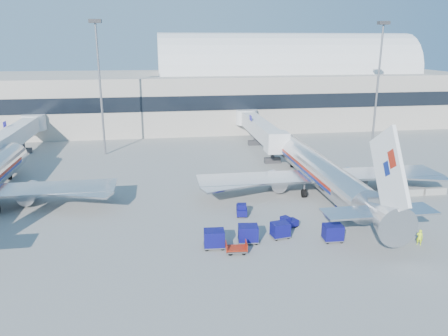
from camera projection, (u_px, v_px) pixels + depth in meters
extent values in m
plane|color=gray|center=(253.00, 211.00, 51.24)|extent=(260.00, 260.00, 0.00)
cube|color=#B2AA9E|center=(93.00, 101.00, 99.10)|extent=(170.00, 28.00, 12.00)
cube|color=black|center=(83.00, 106.00, 85.58)|extent=(170.00, 0.40, 3.00)
cylinder|color=silver|center=(286.00, 72.00, 103.93)|extent=(60.00, 18.00, 18.00)
cylinder|color=silver|center=(318.00, 169.00, 57.57)|extent=(3.80, 28.00, 3.80)
sphere|color=silver|center=(287.00, 145.00, 70.86)|extent=(3.72, 3.72, 3.72)
cone|color=silver|center=(382.00, 215.00, 41.32)|extent=(3.80, 6.00, 3.80)
cube|color=#AE1E0D|center=(315.00, 165.00, 58.45)|extent=(3.85, 20.16, 0.32)
cube|color=navy|center=(315.00, 168.00, 58.55)|extent=(3.85, 20.16, 0.32)
cube|color=white|center=(389.00, 172.00, 39.62)|extent=(0.35, 7.79, 8.74)
cube|color=silver|center=(379.00, 211.00, 41.74)|extent=(11.00, 3.00, 0.18)
cube|color=silver|center=(320.00, 176.00, 56.79)|extent=(32.00, 5.00, 0.28)
cylinder|color=#B7B7BC|center=(276.00, 181.00, 57.68)|extent=(2.10, 3.80, 2.10)
cylinder|color=#B7B7BC|center=(354.00, 177.00, 59.27)|extent=(2.10, 3.80, 2.10)
cylinder|color=black|center=(292.00, 165.00, 68.69)|extent=(0.40, 0.90, 0.90)
sphere|color=silver|center=(14.00, 155.00, 64.78)|extent=(3.72, 3.72, 3.72)
cylinder|color=#B7B7BC|center=(29.00, 193.00, 53.20)|extent=(2.10, 3.80, 2.10)
cylinder|color=black|center=(10.00, 177.00, 62.62)|extent=(0.40, 0.90, 0.90)
cube|color=silver|center=(259.00, 127.00, 79.69)|extent=(2.70, 24.00, 2.70)
cube|color=silver|center=(277.00, 142.00, 68.11)|extent=(3.40, 3.20, 3.20)
cylinder|color=silver|center=(246.00, 117.00, 90.61)|extent=(4.40, 4.40, 3.00)
cube|color=#2D2D30|center=(273.00, 152.00, 70.82)|extent=(0.50, 0.50, 3.00)
cube|color=#2D2D30|center=(272.00, 160.00, 71.19)|extent=(2.60, 1.00, 0.90)
cube|color=#2D2D30|center=(255.00, 136.00, 83.16)|extent=(0.50, 0.50, 3.00)
cube|color=#2D2D30|center=(255.00, 143.00, 83.53)|extent=(2.60, 1.00, 0.90)
cube|color=navy|center=(251.00, 118.00, 78.96)|extent=(0.12, 1.40, 0.90)
cube|color=silver|center=(16.00, 135.00, 73.62)|extent=(2.70, 24.00, 2.70)
cylinder|color=silver|center=(34.00, 122.00, 84.53)|extent=(4.40, 4.40, 3.00)
cube|color=#2D2D30|center=(23.00, 143.00, 77.08)|extent=(0.50, 0.50, 3.00)
cube|color=#2D2D30|center=(24.00, 151.00, 77.46)|extent=(2.60, 1.00, 0.90)
cube|color=navy|center=(5.00, 124.00, 72.88)|extent=(0.12, 1.40, 0.90)
cylinder|color=slate|center=(101.00, 91.00, 73.74)|extent=(0.36, 0.36, 22.00)
cube|color=#2D2D30|center=(95.00, 21.00, 70.58)|extent=(2.00, 1.20, 0.60)
cylinder|color=slate|center=(377.00, 87.00, 80.98)|extent=(0.36, 0.36, 22.00)
cube|color=#2D2D30|center=(384.00, 23.00, 77.82)|extent=(2.00, 1.20, 0.60)
cube|color=#9E9E96|center=(388.00, 194.00, 55.61)|extent=(3.00, 0.55, 0.90)
cube|color=#9E9E96|center=(412.00, 192.00, 56.09)|extent=(3.00, 0.55, 0.90)
cube|color=#9E9E96|center=(435.00, 191.00, 56.57)|extent=(3.00, 0.55, 0.90)
cube|color=#0B0B54|center=(288.00, 223.00, 46.46)|extent=(2.30, 1.78, 0.67)
cube|color=#0B0B54|center=(285.00, 220.00, 46.08)|extent=(1.10, 1.15, 0.63)
cylinder|color=black|center=(291.00, 223.00, 47.23)|extent=(0.54, 0.38, 0.50)
cube|color=#0B0B54|center=(347.00, 209.00, 50.34)|extent=(2.42, 2.60, 0.78)
cube|color=#0B0B54|center=(343.00, 203.00, 50.50)|extent=(1.39, 1.38, 0.72)
cylinder|color=black|center=(355.00, 212.00, 50.21)|extent=(0.54, 0.59, 0.58)
cube|color=#0B0B54|center=(242.00, 210.00, 49.91)|extent=(1.49, 2.47, 0.76)
cube|color=#0B0B54|center=(242.00, 207.00, 49.25)|extent=(1.13, 1.05, 0.71)
cylinder|color=black|center=(237.00, 210.00, 50.76)|extent=(0.30, 0.59, 0.57)
cube|color=#0B0B54|center=(280.00, 229.00, 43.99)|extent=(1.95, 1.65, 1.40)
cube|color=slate|center=(280.00, 236.00, 44.19)|extent=(2.06, 1.71, 0.10)
cylinder|color=black|center=(284.00, 233.00, 44.89)|extent=(0.41, 0.22, 0.39)
cube|color=#0B0B54|center=(248.00, 233.00, 42.92)|extent=(2.06, 1.68, 1.54)
cube|color=slate|center=(248.00, 240.00, 43.14)|extent=(2.17, 1.75, 0.11)
cylinder|color=black|center=(255.00, 238.00, 43.74)|extent=(0.44, 0.21, 0.43)
cube|color=#0B0B54|center=(214.00, 238.00, 41.79)|extent=(2.04, 1.63, 1.57)
cube|color=slate|center=(214.00, 245.00, 42.01)|extent=(2.15, 1.70, 0.11)
cylinder|color=black|center=(222.00, 243.00, 42.64)|extent=(0.44, 0.20, 0.43)
cube|color=#0B0B54|center=(333.00, 232.00, 43.22)|extent=(1.91, 1.51, 1.49)
cube|color=slate|center=(332.00, 239.00, 43.43)|extent=(2.01, 1.57, 0.10)
cylinder|color=black|center=(337.00, 236.00, 44.05)|extent=(0.42, 0.18, 0.41)
cube|color=#0B0B54|center=(395.00, 216.00, 47.15)|extent=(2.10, 1.78, 1.49)
cube|color=slate|center=(395.00, 222.00, 47.36)|extent=(2.22, 1.85, 0.10)
cylinder|color=black|center=(396.00, 220.00, 48.12)|extent=(0.44, 0.24, 0.41)
cube|color=slate|center=(236.00, 250.00, 40.96)|extent=(2.07, 1.49, 0.11)
cube|color=maroon|center=(236.00, 248.00, 40.91)|extent=(2.07, 1.53, 0.07)
cylinder|color=black|center=(242.00, 248.00, 41.52)|extent=(0.37, 0.17, 0.36)
imported|color=#BAE518|center=(420.00, 237.00, 42.45)|extent=(0.70, 0.67, 1.62)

